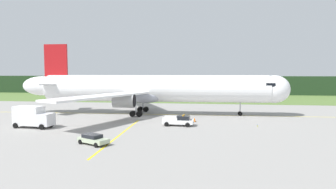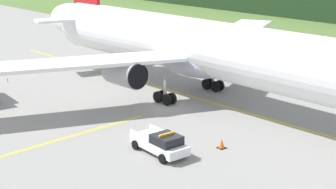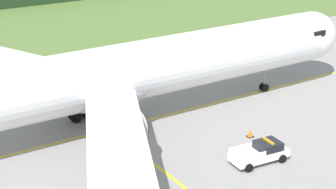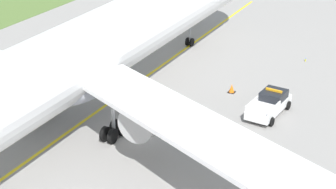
{
  "view_description": "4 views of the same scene",
  "coord_description": "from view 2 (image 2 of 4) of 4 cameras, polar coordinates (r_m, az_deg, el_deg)",
  "views": [
    {
      "loc": [
        13.61,
        -58.94,
        9.25
      ],
      "look_at": [
        5.21,
        4.92,
        4.32
      ],
      "focal_mm": 31.66,
      "sensor_mm": 36.0,
      "label": 1
    },
    {
      "loc": [
        37.54,
        -33.72,
        16.05
      ],
      "look_at": [
        3.52,
        -3.1,
        2.6
      ],
      "focal_mm": 55.18,
      "sensor_mm": 36.0,
      "label": 2
    },
    {
      "loc": [
        -20.93,
        -42.38,
        23.75
      ],
      "look_at": [
        4.17,
        -0.85,
        4.7
      ],
      "focal_mm": 60.2,
      "sensor_mm": 36.0,
      "label": 3
    },
    {
      "loc": [
        -33.51,
        -22.21,
        22.01
      ],
      "look_at": [
        2.78,
        -2.4,
        2.86
      ],
      "focal_mm": 61.89,
      "sensor_mm": 36.0,
      "label": 4
    }
  ],
  "objects": [
    {
      "name": "ops_pickup_truck",
      "position": [
        40.85,
        -0.81,
        -5.39
      ],
      "size": [
        5.39,
        2.6,
        1.94
      ],
      "color": "white",
      "rests_on": "ground"
    },
    {
      "name": "taxiway_centerline_main",
      "position": [
        54.12,
        5.0,
        -0.94
      ],
      "size": [
        76.65,
        1.98,
        0.01
      ],
      "primitive_type": "cube",
      "rotation": [
        0.0,
        0.0,
        0.02
      ],
      "color": "yellow",
      "rests_on": "ground"
    },
    {
      "name": "apron_cone",
      "position": [
        42.35,
        5.94,
        -5.41
      ],
      "size": [
        0.65,
        0.65,
        0.81
      ],
      "color": "black",
      "rests_on": "ground"
    },
    {
      "name": "taxiway_edge_light_west",
      "position": [
        64.83,
        -17.3,
        1.51
      ],
      "size": [
        0.12,
        0.12,
        0.45
      ],
      "color": "yellow",
      "rests_on": "ground"
    },
    {
      "name": "ground",
      "position": [
        52.95,
        -0.05,
        -1.27
      ],
      "size": [
        320.0,
        320.0,
        0.0
      ],
      "primitive_type": "plane",
      "color": "gray"
    },
    {
      "name": "airliner",
      "position": [
        53.01,
        4.81,
        4.89
      ],
      "size": [
        58.66,
        48.26,
        15.39
      ],
      "color": "white",
      "rests_on": "ground"
    },
    {
      "name": "taxiway_centerline_spur",
      "position": [
        43.31,
        -16.15,
        -6.05
      ],
      "size": [
        0.87,
        25.85,
        0.01
      ],
      "primitive_type": "cube",
      "rotation": [
        0.0,
        0.0,
        1.59
      ],
      "color": "yellow",
      "rests_on": "ground"
    }
  ]
}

